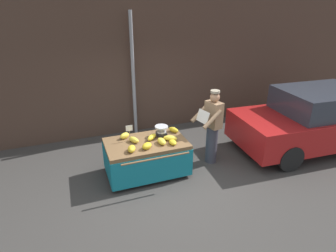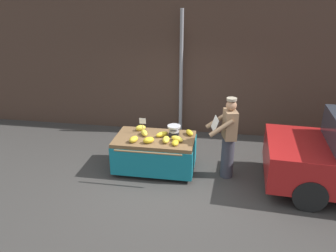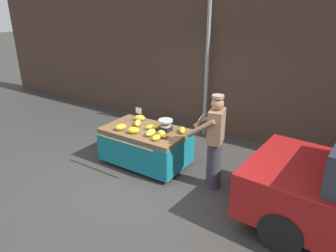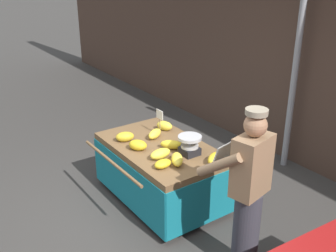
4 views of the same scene
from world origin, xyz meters
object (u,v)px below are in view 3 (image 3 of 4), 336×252
price_sign (139,112)px  banana_bunch_4 (182,130)px  banana_bunch_6 (153,127)px  banana_bunch_3 (121,127)px  street_pole (207,70)px  banana_bunch_8 (163,134)px  weighing_scale (166,125)px  banana_bunch_1 (156,137)px  banana_bunch_2 (133,130)px  banana_bunch_0 (140,118)px  vendor_person (214,142)px  banana_bunch_7 (138,123)px  banana_cart (145,139)px  banana_bunch_5 (151,133)px

price_sign → banana_bunch_4: price_sign is taller
banana_bunch_6 → banana_bunch_3: bearing=-145.4°
street_pole → banana_bunch_3: bearing=-105.6°
banana_bunch_8 → weighing_scale: bearing=111.9°
banana_bunch_1 → banana_bunch_2: 0.54m
banana_bunch_8 → banana_bunch_3: bearing=-168.1°
banana_bunch_0 → vendor_person: 1.92m
banana_bunch_2 → banana_bunch_7: size_ratio=0.87×
banana_bunch_0 → banana_bunch_7: size_ratio=0.85×
banana_bunch_2 → banana_bunch_4: (0.77, 0.54, -0.01)m
street_pole → banana_bunch_4: street_pole is taller
banana_bunch_4 → vendor_person: (0.81, -0.28, 0.06)m
price_sign → vendor_person: vendor_person is taller
banana_bunch_1 → banana_bunch_3: 0.85m
banana_bunch_2 → banana_bunch_0: bearing=117.4°
banana_cart → weighing_scale: bearing=20.9°
banana_cart → banana_bunch_0: (-0.38, 0.32, 0.27)m
banana_cart → price_sign: price_sign is taller
banana_bunch_3 → price_sign: bearing=80.9°
banana_bunch_8 → banana_bunch_1: bearing=-94.6°
price_sign → banana_bunch_4: size_ratio=1.33×
banana_bunch_0 → banana_bunch_2: (0.31, -0.60, -0.00)m
banana_bunch_3 → banana_bunch_7: bearing=69.5°
banana_cart → banana_bunch_0: 0.56m
banana_bunch_7 → banana_cart: bearing=-16.1°
banana_bunch_3 → banana_bunch_7: banana_bunch_3 is taller
banana_bunch_2 → banana_bunch_5: banana_bunch_2 is taller
banana_cart → banana_bunch_2: 0.40m
banana_bunch_2 → banana_bunch_8: (0.56, 0.18, -0.01)m
street_pole → banana_bunch_0: size_ratio=14.55×
vendor_person → banana_bunch_7: bearing=176.6°
banana_bunch_3 → vendor_person: size_ratio=0.14×
street_pole → banana_bunch_8: (0.21, -2.17, -0.80)m
banana_bunch_3 → banana_bunch_4: (1.08, 0.54, -0.01)m
banana_bunch_5 → banana_bunch_6: 0.29m
street_pole → banana_cart: size_ratio=1.91×
banana_bunch_3 → banana_bunch_1: bearing=-0.1°
street_pole → price_sign: 2.06m
banana_bunch_2 → banana_bunch_7: banana_bunch_2 is taller
banana_bunch_0 → banana_bunch_3: bearing=-89.7°
banana_bunch_4 → banana_bunch_6: size_ratio=0.89×
banana_bunch_1 → banana_bunch_3: bearing=179.9°
banana_bunch_8 → banana_bunch_2: bearing=-162.3°
banana_bunch_1 → banana_bunch_0: bearing=144.5°
banana_bunch_0 → banana_bunch_1: banana_bunch_0 is taller
banana_bunch_0 → banana_bunch_4: (1.09, -0.07, -0.01)m
banana_bunch_0 → banana_bunch_6: size_ratio=0.78×
banana_bunch_2 → banana_bunch_5: (0.34, 0.10, -0.01)m
banana_bunch_4 → banana_bunch_7: bearing=-169.3°
banana_bunch_8 → price_sign: bearing=159.4°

